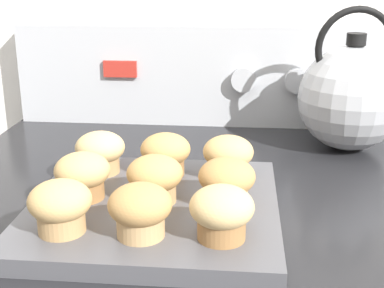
{
  "coord_description": "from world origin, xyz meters",
  "views": [
    {
      "loc": [
        0.07,
        -0.36,
        1.23
      ],
      "look_at": [
        0.01,
        0.29,
        1.01
      ],
      "focal_mm": 50.0,
      "sensor_mm": 36.0,
      "label": 1
    }
  ],
  "objects_px": {
    "muffin_r1_c0": "(83,175)",
    "muffin_r2_c2": "(228,156)",
    "muffin_r0_c1": "(140,209)",
    "muffin_r1_c1": "(155,178)",
    "muffin_r2_c0": "(100,151)",
    "muffin_pan": "(155,209)",
    "tea_kettle": "(352,96)",
    "muffin_r0_c2": "(222,212)",
    "muffin_r1_c2": "(227,181)",
    "muffin_r2_c1": "(166,153)",
    "muffin_r0_c0": "(60,206)"
  },
  "relations": [
    {
      "from": "muffin_r2_c0",
      "to": "muffin_r2_c1",
      "type": "bearing_deg",
      "value": 0.48
    },
    {
      "from": "muffin_r1_c0",
      "to": "muffin_r0_c2",
      "type": "bearing_deg",
      "value": -26.74
    },
    {
      "from": "muffin_r2_c0",
      "to": "muffin_r0_c2",
      "type": "bearing_deg",
      "value": -45.06
    },
    {
      "from": "muffin_r2_c1",
      "to": "muffin_r1_c1",
      "type": "bearing_deg",
      "value": -90.14
    },
    {
      "from": "muffin_r1_c0",
      "to": "muffin_r2_c2",
      "type": "distance_m",
      "value": 0.2
    },
    {
      "from": "muffin_r2_c0",
      "to": "muffin_r2_c1",
      "type": "xyz_separation_m",
      "value": [
        0.09,
        0.0,
        0.0
      ]
    },
    {
      "from": "muffin_r0_c1",
      "to": "muffin_pan",
      "type": "bearing_deg",
      "value": 90.16
    },
    {
      "from": "muffin_r2_c1",
      "to": "muffin_r2_c2",
      "type": "xyz_separation_m",
      "value": [
        0.09,
        -0.0,
        0.0
      ]
    },
    {
      "from": "muffin_r0_c1",
      "to": "tea_kettle",
      "type": "distance_m",
      "value": 0.49
    },
    {
      "from": "muffin_r1_c2",
      "to": "muffin_pan",
      "type": "bearing_deg",
      "value": 178.79
    },
    {
      "from": "muffin_r1_c0",
      "to": "muffin_r2_c1",
      "type": "xyz_separation_m",
      "value": [
        0.09,
        0.09,
        0.0
      ]
    },
    {
      "from": "muffin_pan",
      "to": "muffin_r2_c1",
      "type": "relative_size",
      "value": 4.41
    },
    {
      "from": "muffin_pan",
      "to": "muffin_r2_c0",
      "type": "height_order",
      "value": "muffin_r2_c0"
    },
    {
      "from": "muffin_r0_c1",
      "to": "muffin_r0_c2",
      "type": "xyz_separation_m",
      "value": [
        0.09,
        0.0,
        0.0
      ]
    },
    {
      "from": "muffin_r0_c1",
      "to": "muffin_r1_c1",
      "type": "relative_size",
      "value": 1.0
    },
    {
      "from": "muffin_r2_c0",
      "to": "muffin_r1_c0",
      "type": "bearing_deg",
      "value": -89.49
    },
    {
      "from": "muffin_r0_c1",
      "to": "muffin_r2_c1",
      "type": "bearing_deg",
      "value": 89.57
    },
    {
      "from": "muffin_r1_c0",
      "to": "muffin_pan",
      "type": "bearing_deg",
      "value": -0.74
    },
    {
      "from": "muffin_r1_c0",
      "to": "muffin_r2_c1",
      "type": "distance_m",
      "value": 0.13
    },
    {
      "from": "muffin_r1_c1",
      "to": "muffin_r2_c2",
      "type": "distance_m",
      "value": 0.13
    },
    {
      "from": "muffin_r1_c1",
      "to": "muffin_r1_c2",
      "type": "relative_size",
      "value": 1.0
    },
    {
      "from": "muffin_r0_c2",
      "to": "muffin_r1_c0",
      "type": "xyz_separation_m",
      "value": [
        -0.18,
        0.09,
        0.0
      ]
    },
    {
      "from": "muffin_r1_c1",
      "to": "muffin_r2_c1",
      "type": "relative_size",
      "value": 1.0
    },
    {
      "from": "muffin_r0_c2",
      "to": "muffin_r0_c1",
      "type": "bearing_deg",
      "value": -178.38
    },
    {
      "from": "muffin_pan",
      "to": "muffin_r0_c2",
      "type": "xyz_separation_m",
      "value": [
        0.09,
        -0.09,
        0.04
      ]
    },
    {
      "from": "muffin_pan",
      "to": "muffin_r0_c0",
      "type": "distance_m",
      "value": 0.13
    },
    {
      "from": "muffin_r0_c2",
      "to": "muffin_r1_c2",
      "type": "distance_m",
      "value": 0.09
    },
    {
      "from": "muffin_r1_c0",
      "to": "muffin_r1_c2",
      "type": "distance_m",
      "value": 0.18
    },
    {
      "from": "muffin_r1_c0",
      "to": "muffin_r2_c2",
      "type": "bearing_deg",
      "value": 26.03
    },
    {
      "from": "muffin_r1_c2",
      "to": "muffin_r2_c1",
      "type": "distance_m",
      "value": 0.13
    },
    {
      "from": "muffin_r0_c2",
      "to": "muffin_r2_c2",
      "type": "height_order",
      "value": "same"
    },
    {
      "from": "muffin_r0_c0",
      "to": "tea_kettle",
      "type": "relative_size",
      "value": 0.29
    },
    {
      "from": "muffin_r0_c1",
      "to": "muffin_r2_c1",
      "type": "relative_size",
      "value": 1.0
    },
    {
      "from": "muffin_r0_c1",
      "to": "muffin_r1_c1",
      "type": "xyz_separation_m",
      "value": [
        0.0,
        0.09,
        0.0
      ]
    },
    {
      "from": "muffin_r0_c2",
      "to": "muffin_r1_c2",
      "type": "relative_size",
      "value": 1.0
    },
    {
      "from": "muffin_r0_c1",
      "to": "tea_kettle",
      "type": "height_order",
      "value": "tea_kettle"
    },
    {
      "from": "muffin_r0_c0",
      "to": "tea_kettle",
      "type": "xyz_separation_m",
      "value": [
        0.38,
        0.39,
        0.04
      ]
    },
    {
      "from": "muffin_r2_c0",
      "to": "muffin_r2_c2",
      "type": "bearing_deg",
      "value": -0.59
    },
    {
      "from": "muffin_pan",
      "to": "muffin_r1_c1",
      "type": "bearing_deg",
      "value": -10.02
    },
    {
      "from": "muffin_r1_c2",
      "to": "muffin_r0_c1",
      "type": "bearing_deg",
      "value": -135.25
    },
    {
      "from": "muffin_r1_c1",
      "to": "muffin_r2_c0",
      "type": "relative_size",
      "value": 1.0
    },
    {
      "from": "muffin_r1_c0",
      "to": "muffin_r2_c0",
      "type": "relative_size",
      "value": 1.0
    },
    {
      "from": "muffin_pan",
      "to": "muffin_r1_c1",
      "type": "xyz_separation_m",
      "value": [
        0.0,
        -0.0,
        0.04
      ]
    },
    {
      "from": "tea_kettle",
      "to": "muffin_r1_c1",
      "type": "bearing_deg",
      "value": -134.13
    },
    {
      "from": "muffin_pan",
      "to": "muffin_r2_c2",
      "type": "distance_m",
      "value": 0.13
    },
    {
      "from": "muffin_r1_c0",
      "to": "muffin_r1_c1",
      "type": "xyz_separation_m",
      "value": [
        0.09,
        -0.0,
        0.0
      ]
    },
    {
      "from": "muffin_r0_c1",
      "to": "muffin_r1_c2",
      "type": "distance_m",
      "value": 0.13
    },
    {
      "from": "muffin_r2_c2",
      "to": "muffin_r1_c1",
      "type": "bearing_deg",
      "value": -134.53
    },
    {
      "from": "muffin_pan",
      "to": "muffin_r0_c2",
      "type": "relative_size",
      "value": 4.41
    },
    {
      "from": "muffin_r1_c1",
      "to": "muffin_r2_c0",
      "type": "height_order",
      "value": "same"
    }
  ]
}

